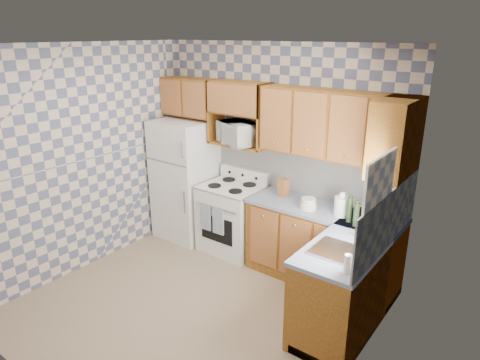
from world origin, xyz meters
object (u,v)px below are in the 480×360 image
at_px(microwave, 238,133).
at_px(electric_kettle, 342,206).
at_px(refrigerator, 186,180).
at_px(stove_body, 232,219).

relative_size(microwave, electric_kettle, 2.47).
distance_m(refrigerator, stove_body, 0.89).
relative_size(refrigerator, electric_kettle, 7.97).
bearing_deg(refrigerator, microwave, 8.65).
relative_size(stove_body, microwave, 1.72).
height_order(refrigerator, electric_kettle, refrigerator).
height_order(refrigerator, microwave, microwave).
relative_size(refrigerator, stove_body, 1.87).
xyz_separation_m(refrigerator, stove_body, (0.80, 0.03, -0.39)).
xyz_separation_m(microwave, electric_kettle, (1.51, -0.14, -0.57)).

